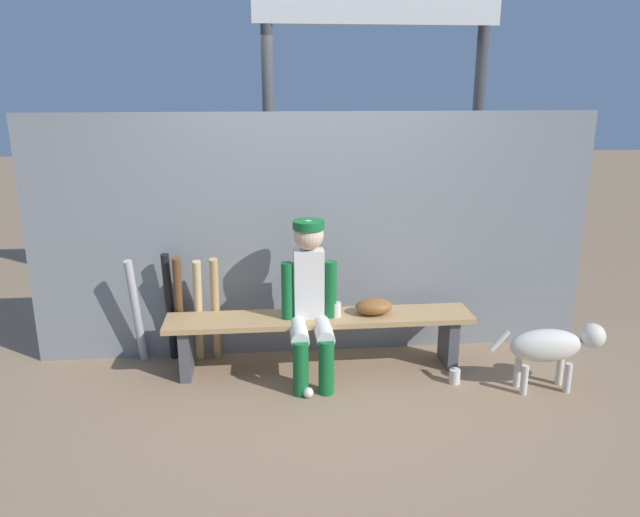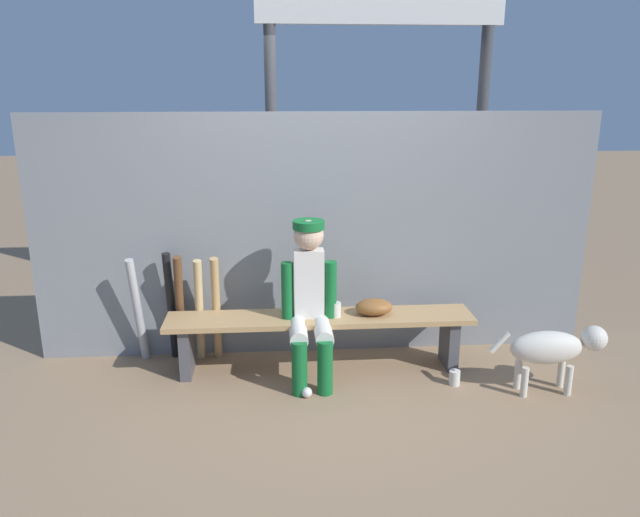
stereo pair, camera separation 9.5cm
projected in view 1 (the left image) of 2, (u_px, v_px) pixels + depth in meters
The scene contains 15 objects.
ground_plane at pixel (320, 369), 4.69m from camera, with size 30.00×30.00×0.00m, color #937556.
chainlink_fence at pixel (316, 237), 4.77m from camera, with size 4.39×0.03×1.92m, color gray.
dugout_bench at pixel (320, 328), 4.59m from camera, with size 2.31×0.36×0.44m.
player_seated at pixel (310, 296), 4.40m from camera, with size 0.41×0.55×1.18m.
baseball_glove at pixel (374, 307), 4.59m from camera, with size 0.28×0.20×0.12m, color brown.
bat_wood_tan at pixel (216, 310), 4.69m from camera, with size 0.06×0.06×0.88m, color tan.
bat_wood_natural at pixel (198, 311), 4.69m from camera, with size 0.06×0.06×0.85m, color tan.
bat_wood_dark at pixel (179, 309), 4.69m from camera, with size 0.06×0.06×0.90m, color brown.
bat_aluminum_black at pixel (170, 307), 4.72m from camera, with size 0.06×0.06×0.89m, color black.
bat_aluminum_silver at pixel (136, 312), 4.65m from camera, with size 0.06×0.06×0.88m, color #B7B7BC.
baseball at pixel (308, 393), 4.25m from camera, with size 0.07×0.07×0.07m, color white.
cup_on_ground at pixel (455, 376), 4.45m from camera, with size 0.08×0.08×0.11m, color silver.
cup_on_bench at pixel (336, 309), 4.54m from camera, with size 0.08×0.08×0.11m, color silver.
scoreboard at pixel (384, 14), 5.02m from camera, with size 2.35×0.27×3.77m.
dog at pixel (553, 346), 4.29m from camera, with size 0.84×0.20×0.49m.
Camera 1 is at (-0.41, -4.24, 2.12)m, focal length 34.08 mm.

